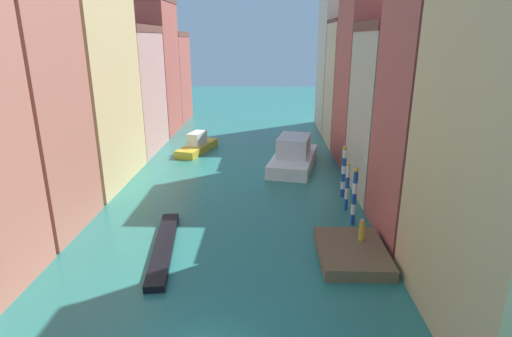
{
  "coord_description": "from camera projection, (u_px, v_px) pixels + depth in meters",
  "views": [
    {
      "loc": [
        2.66,
        -13.49,
        12.92
      ],
      "look_at": [
        1.71,
        22.09,
        1.5
      ],
      "focal_mm": 28.67,
      "sensor_mm": 36.0,
      "label": 1
    }
  ],
  "objects": [
    {
      "name": "waterfront_dock",
      "position": [
        352.0,
        252.0,
        25.06
      ],
      "size": [
        4.04,
        5.53,
        0.73
      ],
      "color": "brown",
      "rests_on": "ground"
    },
    {
      "name": "building_right_2",
      "position": [
        398.0,
        111.0,
        33.93
      ],
      "size": [
        6.64,
        8.93,
        14.17
      ],
      "color": "#BCB299",
      "rests_on": "ground"
    },
    {
      "name": "building_right_1",
      "position": [
        446.0,
        76.0,
        24.85
      ],
      "size": [
        6.64,
        7.54,
        21.36
      ],
      "color": "#B25147",
      "rests_on": "ground"
    },
    {
      "name": "building_left_2",
      "position": [
        84.0,
        86.0,
        36.08
      ],
      "size": [
        6.64,
        11.91,
        17.72
      ],
      "color": "#DBB77A",
      "rests_on": "ground"
    },
    {
      "name": "building_left_3",
      "position": [
        127.0,
        90.0,
        47.23
      ],
      "size": [
        6.64,
        10.57,
        14.25
      ],
      "color": "tan",
      "rests_on": "ground"
    },
    {
      "name": "mooring_pole_1",
      "position": [
        347.0,
        186.0,
        31.62
      ],
      "size": [
        0.3,
        0.3,
        3.87
      ],
      "color": "#1E479E",
      "rests_on": "ground"
    },
    {
      "name": "building_right_3",
      "position": [
        375.0,
        61.0,
        41.32
      ],
      "size": [
        6.64,
        8.62,
        21.36
      ],
      "color": "#B25147",
      "rests_on": "ground"
    },
    {
      "name": "ground_plane",
      "position": [
        239.0,
        175.0,
        40.17
      ],
      "size": [
        154.0,
        154.0,
        0.0
      ],
      "primitive_type": "plane",
      "color": "#28756B"
    },
    {
      "name": "gondola_black",
      "position": [
        164.0,
        247.0,
        26.0
      ],
      "size": [
        2.35,
        9.48,
        0.42
      ],
      "color": "black",
      "rests_on": "ground"
    },
    {
      "name": "building_left_5",
      "position": [
        166.0,
        77.0,
        65.27
      ],
      "size": [
        6.64,
        8.93,
        13.83
      ],
      "color": "#B25147",
      "rests_on": "ground"
    },
    {
      "name": "building_right_5",
      "position": [
        343.0,
        59.0,
        58.26
      ],
      "size": [
        6.64,
        9.44,
        20.08
      ],
      "color": "beige",
      "rests_on": "ground"
    },
    {
      "name": "building_right_4",
      "position": [
        355.0,
        83.0,
        50.47
      ],
      "size": [
        6.64,
        7.8,
        15.04
      ],
      "color": "beige",
      "rests_on": "ground"
    },
    {
      "name": "building_left_4",
      "position": [
        149.0,
        67.0,
        56.09
      ],
      "size": [
        6.64,
        9.04,
        18.11
      ],
      "color": "#B25147",
      "rests_on": "ground"
    },
    {
      "name": "building_left_1",
      "position": [
        12.0,
        71.0,
        25.87
      ],
      "size": [
        6.64,
        7.44,
        21.73
      ],
      "color": "#C6705B",
      "rests_on": "ground"
    },
    {
      "name": "mooring_pole_0",
      "position": [
        354.0,
        196.0,
        29.01
      ],
      "size": [
        0.35,
        0.35,
        4.29
      ],
      "color": "#1E479E",
      "rests_on": "ground"
    },
    {
      "name": "person_on_dock",
      "position": [
        362.0,
        230.0,
        25.6
      ],
      "size": [
        0.36,
        0.36,
        1.47
      ],
      "color": "gold",
      "rests_on": "waterfront_dock"
    },
    {
      "name": "mooring_pole_2",
      "position": [
        344.0,
        171.0,
        34.17
      ],
      "size": [
        0.39,
        0.39,
        4.46
      ],
      "color": "#1E479E",
      "rests_on": "ground"
    },
    {
      "name": "motorboat_0",
      "position": [
        197.0,
        145.0,
        48.45
      ],
      "size": [
        4.21,
        7.65,
        2.33
      ],
      "color": "gold",
      "rests_on": "ground"
    },
    {
      "name": "vaporetto_white",
      "position": [
        294.0,
        156.0,
        42.53
      ],
      "size": [
        5.91,
        10.41,
        3.28
      ],
      "color": "white",
      "rests_on": "ground"
    }
  ]
}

